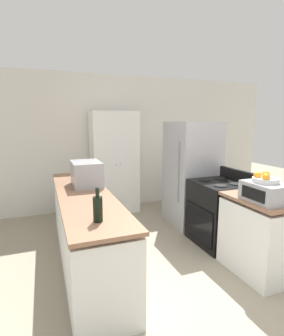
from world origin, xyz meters
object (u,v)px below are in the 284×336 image
toaster_oven (266,192)px  fruit_bowl (265,179)px  stove (218,212)px  refrigerator (191,174)px  microwave (87,174)px  pantry_cabinet (114,163)px  wine_bottle (98,208)px

toaster_oven → fruit_bowl: bearing=104.8°
stove → refrigerator: (0.03, 0.81, 0.41)m
microwave → toaster_oven: size_ratio=1.14×
pantry_cabinet → stove: 2.17m
microwave → fruit_bowl: 2.12m
pantry_cabinet → toaster_oven: 2.90m
refrigerator → wine_bottle: bearing=-139.3°
stove → fruit_bowl: 1.12m
microwave → refrigerator: bearing=10.8°
refrigerator → wine_bottle: 2.51m
stove → microwave: (-1.75, 0.47, 0.59)m
toaster_oven → stove: bearing=82.3°
refrigerator → wine_bottle: size_ratio=5.86×
fruit_bowl → refrigerator: bearing=84.5°
stove → microwave: 1.91m
pantry_cabinet → microwave: bearing=-118.1°
toaster_oven → fruit_bowl: fruit_bowl is taller
pantry_cabinet → wine_bottle: bearing=-107.6°
wine_bottle → toaster_oven: (1.75, -0.08, -0.01)m
wine_bottle → fruit_bowl: (1.74, -0.06, 0.13)m
stove → refrigerator: 0.90m
wine_bottle → refrigerator: bearing=40.7°
microwave → wine_bottle: bearing=-95.0°
pantry_cabinet → refrigerator: pantry_cabinet is taller
pantry_cabinet → refrigerator: bearing=-44.8°
microwave → wine_bottle: (-0.11, -1.30, -0.05)m
stove → wine_bottle: 2.12m
stove → fruit_bowl: bearing=-98.3°
refrigerator → toaster_oven: (-0.16, -1.71, 0.13)m
refrigerator → toaster_oven: 1.73m
toaster_oven → microwave: bearing=139.9°
toaster_oven → fruit_bowl: 0.14m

